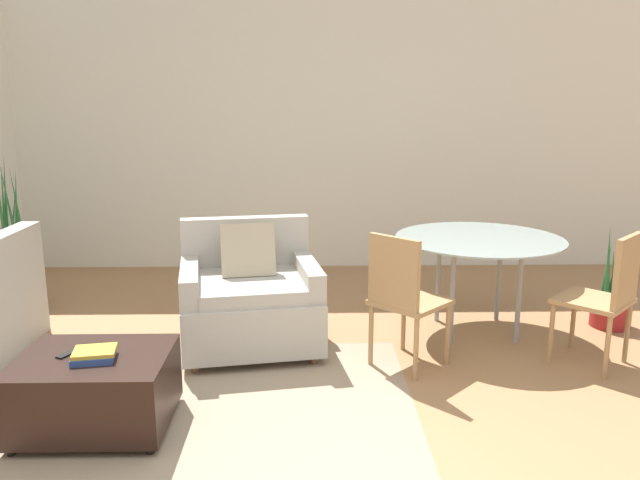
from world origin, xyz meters
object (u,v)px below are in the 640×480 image
book_stack (94,355)px  dining_chair_near_left (403,293)px  potted_plant_small (611,303)px  tv_remote_primary (71,353)px  potted_plant (16,278)px  dining_chair_near_right (608,291)px  armchair (250,299)px  dining_table (479,246)px  ottoman (95,388)px

book_stack → dining_chair_near_left: dining_chair_near_left is taller
book_stack → potted_plant_small: size_ratio=0.30×
tv_remote_primary → potted_plant: (-1.18, 1.95, -0.15)m
book_stack → potted_plant_small: (3.46, 1.52, -0.25)m
book_stack → tv_remote_primary: size_ratio=1.43×
tv_remote_primary → dining_chair_near_left: bearing=20.1°
dining_chair_near_right → dining_chair_near_left: bearing=180.0°
armchair → book_stack: 1.38m
book_stack → dining_chair_near_right: size_ratio=0.26×
dining_chair_near_right → potted_plant_small: size_ratio=1.14×
dining_table → book_stack: bearing=-148.9°
book_stack → tv_remote_primary: bearing=149.9°
dining_chair_near_left → dining_chair_near_right: size_ratio=1.00×
dining_chair_near_right → potted_plant_small: 0.92m
ottoman → potted_plant: 2.38m
ottoman → book_stack: bearing=-63.7°
armchair → book_stack: armchair is taller
book_stack → potted_plant_small: 3.79m
potted_plant_small → armchair: bearing=-173.1°
armchair → dining_chair_near_left: dining_chair_near_left is taller
armchair → dining_table: size_ratio=0.86×
book_stack → dining_chair_near_left: bearing=24.3°
dining_chair_near_left → potted_plant_small: 1.93m
potted_plant → dining_chair_near_left: (3.05, -1.26, 0.25)m
potted_plant → dining_table: bearing=-9.1°
book_stack → dining_chair_near_right: bearing=14.3°
dining_chair_near_left → armchair: bearing=157.8°
tv_remote_primary → dining_chair_near_left: size_ratio=0.18×
armchair → tv_remote_primary: size_ratio=6.46×
armchair → dining_chair_near_right: size_ratio=1.19×
ottoman → dining_chair_near_right: size_ratio=0.87×
ottoman → tv_remote_primary: bearing=164.0°
armchair → dining_chair_near_right: bearing=-10.0°
book_stack → armchair: bearing=59.7°
dining_table → dining_chair_near_left: dining_chair_near_left is taller
ottoman → dining_table: bearing=30.0°
potted_plant → dining_chair_near_left: 3.31m
potted_plant → dining_chair_near_left: potted_plant is taller
potted_plant → potted_plant_small: potted_plant is taller
armchair → ottoman: armchair is taller
potted_plant → ottoman: bearing=-56.5°
dining_chair_near_left → dining_chair_near_right: 1.33m
tv_remote_primary → dining_chair_near_right: bearing=12.1°
tv_remote_primary → dining_table: dining_table is taller
armchair → dining_chair_near_right: 2.39m
book_stack → dining_table: dining_table is taller
armchair → potted_plant_small: 2.79m
ottoman → book_stack: (0.03, -0.05, 0.21)m
armchair → potted_plant: (-2.03, 0.85, -0.08)m
armchair → potted_plant_small: armchair is taller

